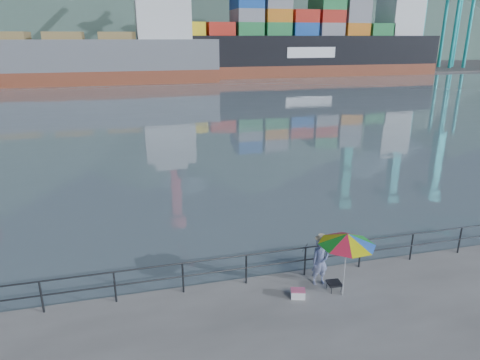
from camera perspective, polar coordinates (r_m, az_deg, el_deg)
The scene contains 11 objects.
harbor_water at distance 140.02m, azimuth -13.38°, elevation 15.07°, with size 500.00×280.00×0.00m, color slate.
far_dock at distance 104.00m, azimuth -6.99°, elevation 14.35°, with size 200.00×40.00×0.40m, color #514F4C.
guardrail at distance 14.05m, azimuth 4.85°, elevation -11.18°, with size 22.00×0.06×1.03m.
container_stacks at distance 109.23m, azimuth 4.50°, elevation 16.16°, with size 58.00×5.40×7.80m.
fisherman at distance 13.88m, azimuth 10.63°, elevation -10.63°, with size 0.57×0.37×1.55m, color navy.
beach_umbrella at distance 12.93m, azimuth 14.11°, elevation -7.66°, with size 2.13×2.13×2.06m.
folding_stool at distance 13.94m, azimuth 12.43°, elevation -13.63°, with size 0.45×0.45×0.27m.
cooler_bag at distance 13.43m, azimuth 7.72°, elevation -14.83°, with size 0.42×0.28×0.24m, color white.
fishing_rod at distance 14.78m, azimuth 8.46°, elevation -12.03°, with size 0.02×0.02×1.92m, color black.
bulk_carrier at distance 79.75m, azimuth -20.38°, elevation 15.11°, with size 49.73×8.61×14.50m.
container_ship at distance 92.98m, azimuth 9.27°, elevation 17.38°, with size 57.59×9.60×18.10m.
Camera 1 is at (-4.20, -9.75, 7.48)m, focal length 32.00 mm.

